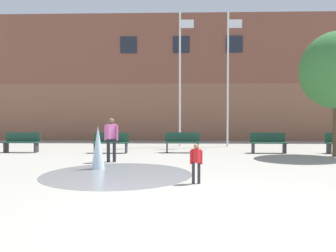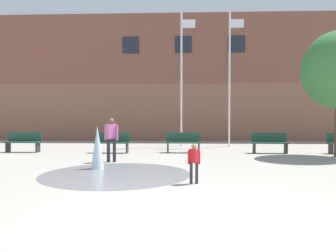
{
  "view_description": "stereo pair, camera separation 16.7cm",
  "coord_description": "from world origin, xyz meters",
  "px_view_note": "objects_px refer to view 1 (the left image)",
  "views": [
    {
      "loc": [
        -0.24,
        -5.6,
        1.67
      ],
      "look_at": [
        -0.59,
        6.4,
        1.3
      ],
      "focal_mm": 35.0,
      "sensor_mm": 36.0,
      "label": 1
    },
    {
      "loc": [
        -0.08,
        -5.59,
        1.67
      ],
      "look_at": [
        -0.59,
        6.4,
        1.3
      ],
      "focal_mm": 35.0,
      "sensor_mm": 36.0,
      "label": 2
    }
  ],
  "objects_px": {
    "park_bench_under_right_flagpole": "(268,142)",
    "flagpole_left": "(180,75)",
    "park_bench_under_left_flagpole": "(111,142)",
    "park_bench_left_of_flagpoles": "(22,142)",
    "flagpole_right": "(228,75)",
    "teen_by_trashcan": "(111,136)",
    "child_in_fountain": "(196,160)",
    "park_bench_center": "(182,142)"
  },
  "relations": [
    {
      "from": "park_bench_under_right_flagpole",
      "to": "flagpole_left",
      "type": "height_order",
      "value": "flagpole_left"
    },
    {
      "from": "park_bench_under_left_flagpole",
      "to": "flagpole_left",
      "type": "height_order",
      "value": "flagpole_left"
    },
    {
      "from": "park_bench_left_of_flagpoles",
      "to": "flagpole_right",
      "type": "height_order",
      "value": "flagpole_right"
    },
    {
      "from": "park_bench_under_right_flagpole",
      "to": "teen_by_trashcan",
      "type": "xyz_separation_m",
      "value": [
        -6.49,
        -3.05,
        0.45
      ]
    },
    {
      "from": "teen_by_trashcan",
      "to": "child_in_fountain",
      "type": "bearing_deg",
      "value": -98.45
    },
    {
      "from": "park_bench_center",
      "to": "flagpole_left",
      "type": "height_order",
      "value": "flagpole_left"
    },
    {
      "from": "park_bench_left_of_flagpoles",
      "to": "park_bench_center",
      "type": "distance_m",
      "value": 7.37
    },
    {
      "from": "park_bench_left_of_flagpoles",
      "to": "teen_by_trashcan",
      "type": "distance_m",
      "value": 5.64
    },
    {
      "from": "park_bench_under_right_flagpole",
      "to": "child_in_fountain",
      "type": "relative_size",
      "value": 1.62
    },
    {
      "from": "park_bench_under_left_flagpole",
      "to": "flagpole_left",
      "type": "distance_m",
      "value": 5.68
    },
    {
      "from": "park_bench_under_right_flagpole",
      "to": "flagpole_right",
      "type": "bearing_deg",
      "value": 113.15
    },
    {
      "from": "park_bench_center",
      "to": "park_bench_under_right_flagpole",
      "type": "xyz_separation_m",
      "value": [
        3.87,
        -0.09,
        0.0
      ]
    },
    {
      "from": "flagpole_right",
      "to": "teen_by_trashcan",
      "type": "bearing_deg",
      "value": -129.99
    },
    {
      "from": "park_bench_under_right_flagpole",
      "to": "teen_by_trashcan",
      "type": "bearing_deg",
      "value": -154.82
    },
    {
      "from": "park_bench_center",
      "to": "child_in_fountain",
      "type": "relative_size",
      "value": 1.62
    },
    {
      "from": "flagpole_right",
      "to": "park_bench_left_of_flagpoles",
      "type": "bearing_deg",
      "value": -162.37
    },
    {
      "from": "park_bench_left_of_flagpoles",
      "to": "teen_by_trashcan",
      "type": "bearing_deg",
      "value": -32.37
    },
    {
      "from": "park_bench_under_right_flagpole",
      "to": "park_bench_center",
      "type": "bearing_deg",
      "value": 178.68
    },
    {
      "from": "park_bench_under_left_flagpole",
      "to": "park_bench_under_right_flagpole",
      "type": "height_order",
      "value": "same"
    },
    {
      "from": "park_bench_center",
      "to": "flagpole_right",
      "type": "relative_size",
      "value": 0.22
    },
    {
      "from": "child_in_fountain",
      "to": "teen_by_trashcan",
      "type": "bearing_deg",
      "value": -10.98
    },
    {
      "from": "flagpole_left",
      "to": "flagpole_right",
      "type": "distance_m",
      "value": 2.6
    },
    {
      "from": "flagpole_left",
      "to": "park_bench_under_left_flagpole",
      "type": "bearing_deg",
      "value": -133.98
    },
    {
      "from": "park_bench_center",
      "to": "park_bench_left_of_flagpoles",
      "type": "bearing_deg",
      "value": -178.97
    },
    {
      "from": "park_bench_center",
      "to": "park_bench_under_right_flagpole",
      "type": "distance_m",
      "value": 3.87
    },
    {
      "from": "park_bench_under_right_flagpole",
      "to": "flagpole_right",
      "type": "xyz_separation_m",
      "value": [
        -1.33,
        3.11,
        3.4
      ]
    },
    {
      "from": "flagpole_left",
      "to": "flagpole_right",
      "type": "xyz_separation_m",
      "value": [
        2.6,
        0.0,
        -0.01
      ]
    },
    {
      "from": "park_bench_left_of_flagpoles",
      "to": "child_in_fountain",
      "type": "height_order",
      "value": "child_in_fountain"
    },
    {
      "from": "park_bench_under_left_flagpole",
      "to": "child_in_fountain",
      "type": "height_order",
      "value": "child_in_fountain"
    },
    {
      "from": "flagpole_left",
      "to": "teen_by_trashcan",
      "type": "bearing_deg",
      "value": -112.58
    },
    {
      "from": "park_bench_under_left_flagpole",
      "to": "flagpole_right",
      "type": "relative_size",
      "value": 0.22
    },
    {
      "from": "park_bench_left_of_flagpoles",
      "to": "flagpole_right",
      "type": "distance_m",
      "value": 10.94
    },
    {
      "from": "park_bench_center",
      "to": "teen_by_trashcan",
      "type": "xyz_separation_m",
      "value": [
        -2.63,
        -3.14,
        0.45
      ]
    },
    {
      "from": "teen_by_trashcan",
      "to": "flagpole_right",
      "type": "distance_m",
      "value": 8.56
    },
    {
      "from": "park_bench_under_right_flagpole",
      "to": "child_in_fountain",
      "type": "bearing_deg",
      "value": -118.2
    },
    {
      "from": "park_bench_left_of_flagpoles",
      "to": "flagpole_right",
      "type": "bearing_deg",
      "value": 17.63
    },
    {
      "from": "teen_by_trashcan",
      "to": "park_bench_under_right_flagpole",
      "type": "bearing_deg",
      "value": -20.84
    },
    {
      "from": "park_bench_left_of_flagpoles",
      "to": "park_bench_center",
      "type": "bearing_deg",
      "value": 1.03
    },
    {
      "from": "flagpole_left",
      "to": "park_bench_left_of_flagpoles",
      "type": "bearing_deg",
      "value": -156.69
    },
    {
      "from": "park_bench_under_right_flagpole",
      "to": "flagpole_left",
      "type": "bearing_deg",
      "value": 141.7
    },
    {
      "from": "park_bench_left_of_flagpoles",
      "to": "park_bench_under_left_flagpole",
      "type": "distance_m",
      "value": 4.15
    },
    {
      "from": "child_in_fountain",
      "to": "park_bench_center",
      "type": "bearing_deg",
      "value": -46.59
    }
  ]
}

